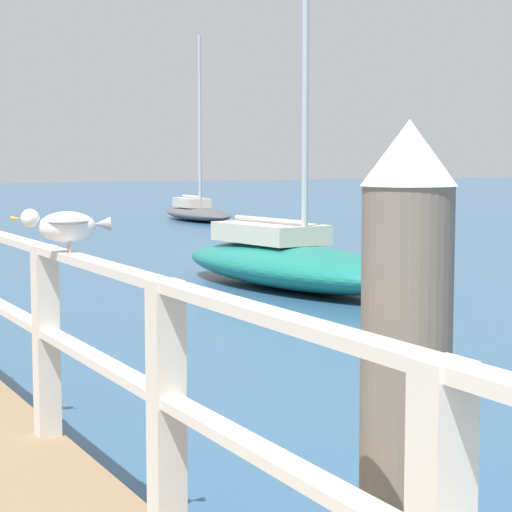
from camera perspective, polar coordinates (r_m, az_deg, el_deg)
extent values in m
cube|color=beige|center=(3.79, -5.26, -9.08)|extent=(0.12, 0.12, 1.02)
cube|color=beige|center=(5.31, -12.16, -4.89)|extent=(0.12, 0.12, 1.02)
cylinder|color=#6B6056|center=(3.15, 8.64, -13.65)|extent=(0.28, 0.28, 1.92)
cone|color=white|center=(2.98, 8.95, 5.99)|extent=(0.29, 0.29, 0.20)
ellipsoid|color=white|center=(4.83, -10.98, 1.69)|extent=(0.30, 0.18, 0.15)
sphere|color=white|center=(4.81, -13.07, 2.17)|extent=(0.09, 0.09, 0.09)
cone|color=gold|center=(4.81, -13.84, 2.15)|extent=(0.05, 0.03, 0.02)
cone|color=#939399|center=(4.85, -8.98, 1.86)|extent=(0.09, 0.08, 0.07)
ellipsoid|color=#939399|center=(4.83, -10.99, 2.00)|extent=(0.25, 0.22, 0.04)
cylinder|color=tan|center=(4.82, -10.81, 0.48)|extent=(0.01, 0.01, 0.05)
cylinder|color=tan|center=(4.87, -10.87, 0.54)|extent=(0.01, 0.01, 0.05)
ellipsoid|color=#197266|center=(15.11, 2.23, -0.61)|extent=(2.49, 5.45, 0.67)
cylinder|color=#B2B2B7|center=(14.90, 2.91, 12.34)|extent=(0.10, 0.10, 6.10)
cylinder|color=#B2B2B7|center=(15.57, 0.77, 2.11)|extent=(0.31, 1.84, 0.08)
cube|color=beige|center=(15.56, 0.82, 1.37)|extent=(1.26, 2.01, 0.30)
ellipsoid|color=#4C4C51|center=(31.49, -3.43, 2.46)|extent=(1.58, 4.33, 0.41)
cylinder|color=#B2B2B7|center=(31.26, -3.31, 7.80)|extent=(0.10, 0.10, 5.45)
cylinder|color=#B2B2B7|center=(31.96, -3.79, 3.49)|extent=(0.15, 1.50, 0.08)
cube|color=beige|center=(31.95, -3.77, 3.13)|extent=(0.85, 1.57, 0.30)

